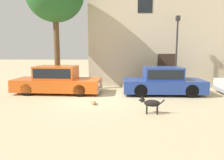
{
  "coord_description": "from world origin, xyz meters",
  "views": [
    {
      "loc": [
        1.17,
        -9.78,
        2.35
      ],
      "look_at": [
        0.8,
        0.2,
        0.9
      ],
      "focal_mm": 33.47,
      "sensor_mm": 36.0,
      "label": 1
    }
  ],
  "objects_px": {
    "parked_sedan_second": "(163,81)",
    "stray_dog_spotted": "(150,103)",
    "street_lamp": "(177,44)",
    "stray_cat": "(94,103)",
    "parked_sedan_nearest": "(57,80)"
  },
  "relations": [
    {
      "from": "stray_cat",
      "to": "parked_sedan_second",
      "type": "bearing_deg",
      "value": 110.17
    },
    {
      "from": "street_lamp",
      "to": "parked_sedan_nearest",
      "type": "bearing_deg",
      "value": -169.41
    },
    {
      "from": "stray_dog_spotted",
      "to": "stray_cat",
      "type": "distance_m",
      "value": 2.6
    },
    {
      "from": "street_lamp",
      "to": "stray_cat",
      "type": "bearing_deg",
      "value": -141.16
    },
    {
      "from": "parked_sedan_second",
      "to": "stray_dog_spotted",
      "type": "bearing_deg",
      "value": -108.64
    },
    {
      "from": "parked_sedan_nearest",
      "to": "stray_dog_spotted",
      "type": "relative_size",
      "value": 4.98
    },
    {
      "from": "parked_sedan_nearest",
      "to": "street_lamp",
      "type": "bearing_deg",
      "value": 13.0
    },
    {
      "from": "parked_sedan_nearest",
      "to": "stray_cat",
      "type": "relative_size",
      "value": 8.21
    },
    {
      "from": "stray_dog_spotted",
      "to": "street_lamp",
      "type": "height_order",
      "value": "street_lamp"
    },
    {
      "from": "stray_dog_spotted",
      "to": "stray_cat",
      "type": "height_order",
      "value": "stray_dog_spotted"
    },
    {
      "from": "parked_sedan_second",
      "to": "stray_dog_spotted",
      "type": "xyz_separation_m",
      "value": [
        -1.16,
        -3.49,
        -0.31
      ]
    },
    {
      "from": "stray_dog_spotted",
      "to": "stray_cat",
      "type": "bearing_deg",
      "value": -22.33
    },
    {
      "from": "parked_sedan_second",
      "to": "street_lamp",
      "type": "relative_size",
      "value": 1.02
    },
    {
      "from": "parked_sedan_nearest",
      "to": "parked_sedan_second",
      "type": "relative_size",
      "value": 1.11
    },
    {
      "from": "parked_sedan_second",
      "to": "street_lamp",
      "type": "height_order",
      "value": "street_lamp"
    }
  ]
}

